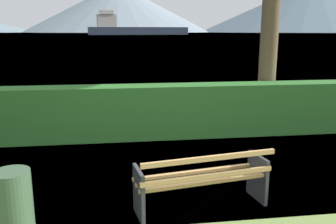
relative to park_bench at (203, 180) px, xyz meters
The scene contains 7 objects.
ground_plane 0.44m from the park_bench, 99.78° to the left, with size 1400.00×1400.00×0.00m, color olive.
water_surface 309.61m from the park_bench, 90.00° to the left, with size 620.00×620.00×0.00m, color slate.
park_bench is the anchor object (origin of this frame).
hedge_row 3.57m from the park_bench, 90.17° to the left, with size 11.84×0.69×1.22m, color #2D6B28.
trash_bin 2.41m from the park_bench, behind, with size 0.44×0.44×0.85m, color #385138.
cargo_ship_large 216.85m from the park_bench, 88.15° to the left, with size 60.72×16.77×14.00m.
distant_hills 552.97m from the park_bench, 84.47° to the left, with size 967.27×388.44×77.67m.
Camera 1 is at (-1.09, -4.54, 2.44)m, focal length 38.20 mm.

